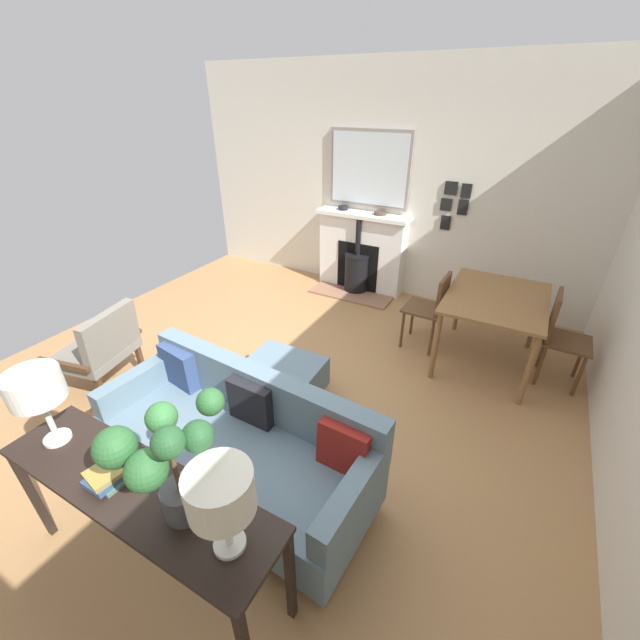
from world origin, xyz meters
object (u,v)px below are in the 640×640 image
(fireplace, at_px, (360,256))
(potted_plant, at_px, (161,456))
(sofa, at_px, (238,442))
(console_table, at_px, (137,496))
(ottoman, at_px, (283,377))
(mantel_bowl_near, at_px, (343,207))
(mantel_bowl_far, at_px, (380,213))
(armchair_accent, at_px, (101,346))
(book_stack, at_px, (115,470))
(table_lamp_near_end, at_px, (35,389))
(dining_chair_near_fireplace, at_px, (432,305))
(dining_table, at_px, (495,305))
(table_lamp_far_end, at_px, (220,494))
(dining_chair_by_back_wall, at_px, (560,332))

(fireplace, xyz_separation_m, potted_plant, (4.11, 0.87, 0.63))
(sofa, height_order, console_table, sofa)
(ottoman, height_order, console_table, console_table)
(mantel_bowl_near, height_order, mantel_bowl_far, mantel_bowl_near)
(armchair_accent, distance_m, book_stack, 1.91)
(ottoman, bearing_deg, console_table, 7.46)
(book_stack, bearing_deg, ottoman, -176.84)
(fireplace, distance_m, console_table, 4.16)
(table_lamp_near_end, xyz_separation_m, dining_chair_near_fireplace, (-3.09, 1.31, -0.60))
(dining_table, bearing_deg, sofa, -28.74)
(table_lamp_far_end, relative_size, potted_plant, 0.72)
(armchair_accent, bearing_deg, fireplace, 159.71)
(fireplace, relative_size, table_lamp_far_end, 2.87)
(fireplace, relative_size, mantel_bowl_near, 9.33)
(table_lamp_far_end, bearing_deg, mantel_bowl_near, -160.24)
(ottoman, distance_m, book_stack, 1.71)
(mantel_bowl_near, height_order, potted_plant, potted_plant)
(sofa, relative_size, armchair_accent, 2.44)
(mantel_bowl_far, distance_m, armchair_accent, 3.54)
(mantel_bowl_near, relative_size, dining_table, 0.12)
(table_lamp_far_end, height_order, dining_chair_by_back_wall, table_lamp_far_end)
(console_table, distance_m, dining_chair_near_fireplace, 3.17)
(table_lamp_far_end, xyz_separation_m, dining_chair_near_fireplace, (-3.09, 0.08, -0.57))
(armchair_accent, bearing_deg, dining_table, 125.04)
(fireplace, height_order, mantel_bowl_far, mantel_bowl_far)
(table_lamp_near_end, height_order, book_stack, table_lamp_near_end)
(book_stack, bearing_deg, potted_plant, 90.37)
(fireplace, height_order, book_stack, fireplace)
(armchair_accent, bearing_deg, mantel_bowl_far, 156.42)
(book_stack, bearing_deg, sofa, 170.48)
(armchair_accent, relative_size, dining_chair_near_fireplace, 0.96)
(console_table, xyz_separation_m, dining_chair_near_fireplace, (-3.09, 0.70, -0.15))
(mantel_bowl_far, xyz_separation_m, dining_chair_by_back_wall, (1.07, 2.22, -0.57))
(fireplace, height_order, ottoman, fireplace)
(dining_chair_near_fireplace, bearing_deg, fireplace, -129.02)
(book_stack, height_order, dining_chair_by_back_wall, dining_chair_by_back_wall)
(mantel_bowl_near, relative_size, ottoman, 0.20)
(fireplace, xyz_separation_m, mantel_bowl_far, (-0.04, 0.23, 0.62))
(table_lamp_near_end, distance_m, dining_chair_near_fireplace, 3.41)
(console_table, distance_m, book_stack, 0.17)
(console_table, bearing_deg, table_lamp_far_end, 90.00)
(ottoman, distance_m, armchair_accent, 1.67)
(table_lamp_far_end, distance_m, book_stack, 0.80)
(fireplace, bearing_deg, console_table, 7.93)
(ottoman, xyz_separation_m, armchair_accent, (0.65, -1.53, 0.22))
(fireplace, relative_size, armchair_accent, 1.54)
(sofa, xyz_separation_m, ottoman, (-0.87, -0.21, -0.11))
(sofa, bearing_deg, mantel_bowl_far, -174.18)
(book_stack, xyz_separation_m, dining_table, (-3.09, 1.41, -0.12))
(dining_chair_near_fireplace, bearing_deg, book_stack, -14.89)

